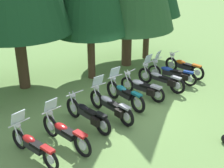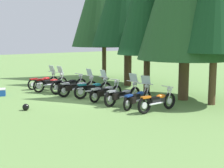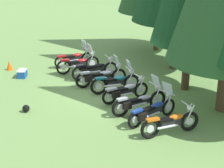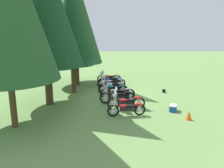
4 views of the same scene
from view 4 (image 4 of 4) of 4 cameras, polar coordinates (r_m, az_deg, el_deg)
ground_plane at (r=16.16m, az=0.87°, el=-2.81°), size 80.00×80.00×0.00m
motorcycle_0 at (r=11.99m, az=3.64°, el=-6.28°), size 0.71×2.13×1.34m
motorcycle_1 at (r=12.97m, az=3.64°, el=-4.68°), size 0.73×2.27×1.38m
motorcycle_2 at (r=14.10m, az=1.58°, el=-3.27°), size 0.73×2.32×1.02m
motorcycle_3 at (r=15.06m, az=1.59°, el=-2.18°), size 0.68×2.39×1.37m
motorcycle_4 at (r=15.99m, az=0.22°, el=-1.22°), size 0.71×2.22×1.38m
motorcycle_5 at (r=16.98m, az=0.23°, el=-0.50°), size 0.77×2.15×0.99m
motorcycle_6 at (r=18.16m, az=-0.01°, el=0.44°), size 0.78×2.36×1.37m
motorcycle_7 at (r=19.02m, az=-0.36°, el=1.02°), size 1.03×2.24×1.34m
motorcycle_8 at (r=20.06m, az=-0.82°, el=1.61°), size 0.67×2.19×1.01m
pine_tree_1 at (r=14.04m, az=-17.48°, el=19.19°), size 4.49×4.49×9.68m
pine_tree_2 at (r=16.49m, az=-10.59°, el=15.75°), size 3.22×3.22×8.42m
pine_tree_3 at (r=18.92m, az=-9.92°, el=17.33°), size 4.55×4.55×9.83m
pine_tree_4 at (r=20.44m, az=-9.41°, el=14.31°), size 3.41×3.41×7.50m
picnic_cooler at (r=13.30m, az=15.64°, el=-6.02°), size 0.70×0.58×0.37m
traffic_cone at (r=12.21m, az=19.40°, el=-7.74°), size 0.32×0.32×0.48m
dropped_helmet at (r=17.19m, az=13.37°, el=-1.72°), size 0.28×0.28×0.28m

